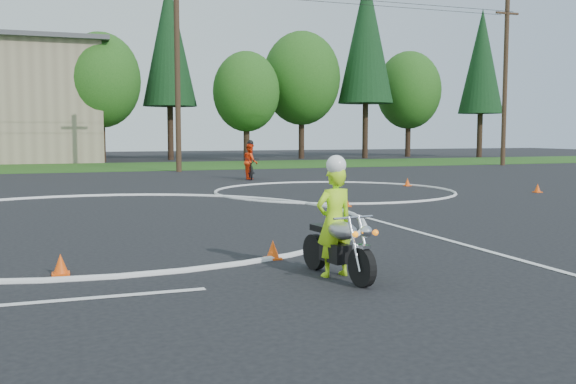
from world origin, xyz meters
name	(u,v)px	position (x,y,z in m)	size (l,w,h in m)	color
ground	(103,243)	(0.00, 0.00, 0.00)	(120.00, 120.00, 0.00)	black
grass_strip	(74,167)	(0.00, 27.00, 0.01)	(120.00, 10.00, 0.02)	#1E4714
course_markings	(181,210)	(2.17, 4.35, 0.01)	(19.05, 19.05, 0.12)	silver
primary_motorcycle	(339,246)	(2.85, -3.99, 0.44)	(0.60, 1.71, 0.90)	black
rider_primary_grp	(334,218)	(2.84, -3.86, 0.81)	(0.60, 0.44, 1.67)	#B8FF1A
rider_second_grp	(250,165)	(6.95, 14.51, 0.60)	(0.94, 1.84, 1.69)	black
traffic_cones	(304,206)	(5.09, 3.24, 0.14)	(18.00, 11.98, 0.30)	#FF520D
treeline	(276,71)	(14.78, 34.61, 6.62)	(38.20, 8.10, 14.52)	#382619
utility_poles	(177,69)	(5.00, 21.00, 5.20)	(41.60, 1.12, 10.00)	#473321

